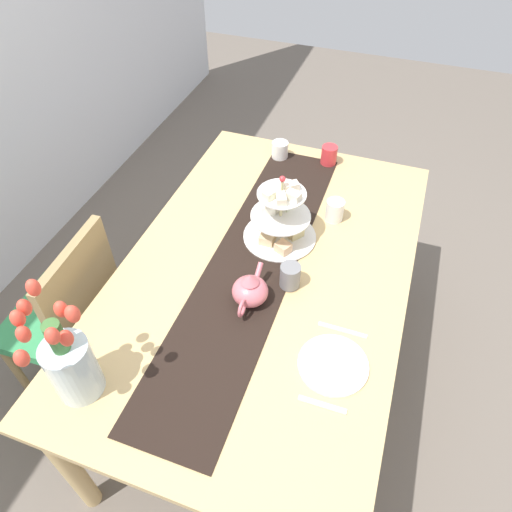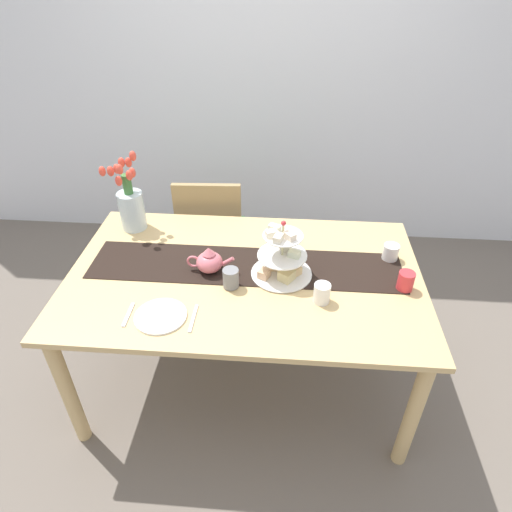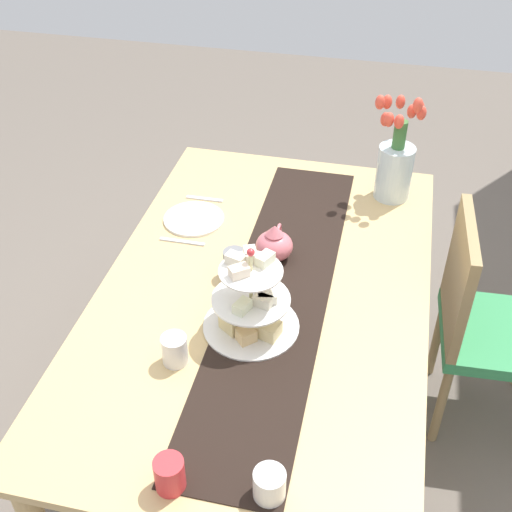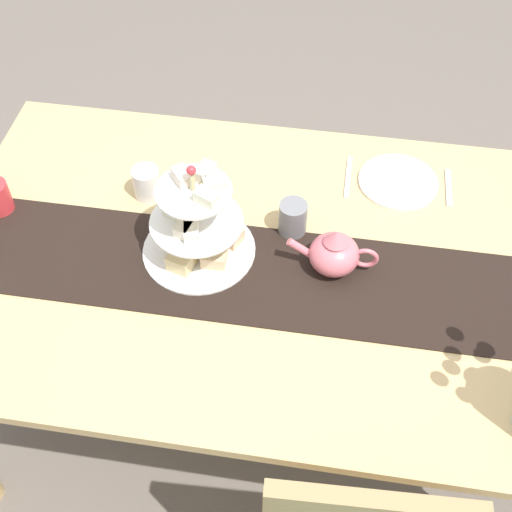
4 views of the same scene
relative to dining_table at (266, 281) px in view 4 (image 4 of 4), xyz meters
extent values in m
plane|color=#6B6056|center=(0.00, 0.00, -0.67)|extent=(8.00, 8.00, 0.00)
cube|color=tan|center=(0.00, 0.00, 0.08)|extent=(1.75, 1.08, 0.03)
cylinder|color=tan|center=(0.80, -0.47, -0.30)|extent=(0.07, 0.07, 0.73)
cube|color=black|center=(0.00, 0.05, 0.09)|extent=(1.57, 0.33, 0.00)
cylinder|color=beige|center=(0.18, 0.00, 0.24)|extent=(0.01, 0.01, 0.28)
cylinder|color=white|center=(0.18, 0.00, 0.10)|extent=(0.30, 0.30, 0.01)
cylinder|color=white|center=(0.18, 0.00, 0.21)|extent=(0.24, 0.24, 0.01)
cylinder|color=white|center=(0.18, 0.00, 0.32)|extent=(0.19, 0.19, 0.01)
cube|color=#E6C081|center=(0.25, 0.00, 0.12)|extent=(0.07, 0.07, 0.04)
cube|color=beige|center=(0.21, 0.06, 0.13)|extent=(0.08, 0.08, 0.05)
cube|color=beige|center=(0.13, 0.04, 0.12)|extent=(0.06, 0.06, 0.04)
cube|color=#EAB98D|center=(0.10, -0.04, 0.12)|extent=(0.07, 0.07, 0.04)
cube|color=#DCC888|center=(0.21, -0.05, 0.13)|extent=(0.09, 0.09, 0.05)
cube|color=#E6EAC1|center=(0.24, -0.01, 0.23)|extent=(0.07, 0.05, 0.03)
cube|color=beige|center=(0.20, 0.04, 0.23)|extent=(0.05, 0.06, 0.03)
cube|color=silver|center=(0.18, 0.05, 0.23)|extent=(0.05, 0.06, 0.03)
cube|color=beige|center=(0.14, 0.03, 0.34)|extent=(0.07, 0.06, 0.03)
cube|color=#EFE2C5|center=(0.13, -0.01, 0.34)|extent=(0.07, 0.05, 0.03)
cube|color=beige|center=(0.16, -0.05, 0.34)|extent=(0.05, 0.06, 0.03)
cube|color=beige|center=(0.21, -0.03, 0.34)|extent=(0.06, 0.07, 0.03)
sphere|color=red|center=(0.18, 0.00, 0.39)|extent=(0.02, 0.02, 0.02)
ellipsoid|color=#D66B75|center=(-0.17, 0.00, 0.15)|extent=(0.13, 0.13, 0.10)
cone|color=#D66B75|center=(-0.17, 0.00, 0.21)|extent=(0.06, 0.06, 0.04)
cylinder|color=#D66B75|center=(-0.08, 0.00, 0.16)|extent=(0.07, 0.02, 0.06)
torus|color=#D66B75|center=(-0.25, 0.00, 0.15)|extent=(0.07, 0.01, 0.07)
cylinder|color=white|center=(-0.34, -0.34, 0.10)|extent=(0.23, 0.23, 0.01)
cube|color=silver|center=(-0.48, -0.34, 0.09)|extent=(0.02, 0.15, 0.01)
cube|color=silver|center=(-0.19, -0.34, 0.09)|extent=(0.01, 0.17, 0.01)
cylinder|color=slate|center=(-0.05, -0.11, 0.14)|extent=(0.08, 0.08, 0.09)
cylinder|color=white|center=(0.37, -0.18, 0.14)|extent=(0.08, 0.08, 0.09)
camera|label=1|loc=(-1.18, -0.38, 1.43)|focal=32.90mm
camera|label=2|loc=(0.19, -1.72, 1.43)|focal=30.94mm
camera|label=3|loc=(1.62, 0.34, 1.53)|focal=46.22mm
camera|label=4|loc=(-0.15, 1.13, 1.49)|focal=47.96mm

